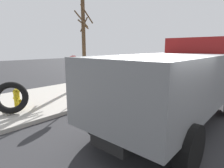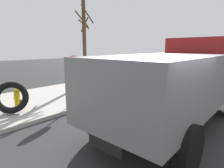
% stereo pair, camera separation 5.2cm
% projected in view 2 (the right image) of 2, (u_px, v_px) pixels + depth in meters
% --- Properties ---
extents(ground_plane, '(80.00, 80.00, 0.00)m').
position_uv_depth(ground_plane, '(152.00, 155.00, 4.58)').
color(ground_plane, '#2D2D30').
extents(sidewalk_curb, '(36.00, 5.00, 0.15)m').
position_uv_depth(sidewalk_curb, '(31.00, 102.00, 8.81)').
color(sidewalk_curb, '#ADA89E').
rests_on(sidewalk_curb, ground).
extents(fire_hydrant, '(0.26, 0.60, 0.85)m').
position_uv_depth(fire_hydrant, '(17.00, 98.00, 7.53)').
color(fire_hydrant, yellow).
rests_on(fire_hydrant, sidewalk_curb).
extents(loose_tire, '(1.35, 0.95, 1.23)m').
position_uv_depth(loose_tire, '(11.00, 97.00, 7.00)').
color(loose_tire, black).
rests_on(loose_tire, sidewalk_curb).
extents(stop_sign, '(0.76, 0.08, 2.13)m').
position_uv_depth(stop_sign, '(74.00, 71.00, 8.10)').
color(stop_sign, gray).
rests_on(stop_sign, sidewalk_curb).
extents(dump_truck_gray, '(7.00, 2.81, 3.00)m').
position_uv_depth(dump_truck_gray, '(180.00, 78.00, 6.23)').
color(dump_truck_gray, slate).
rests_on(dump_truck_gray, ground).
extents(bare_tree, '(1.05, 1.03, 5.62)m').
position_uv_depth(bare_tree, '(84.00, 41.00, 12.36)').
color(bare_tree, '#4C3823').
rests_on(bare_tree, sidewalk_curb).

